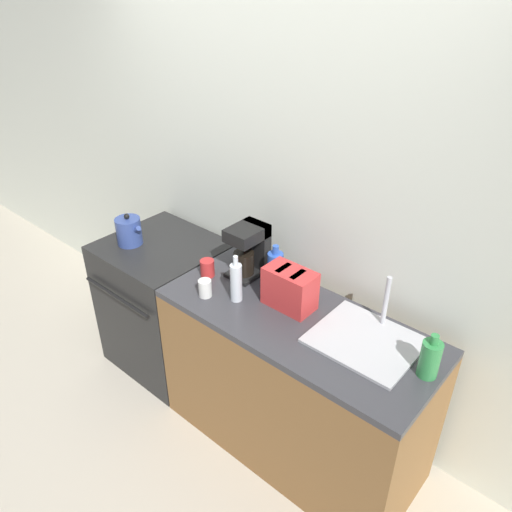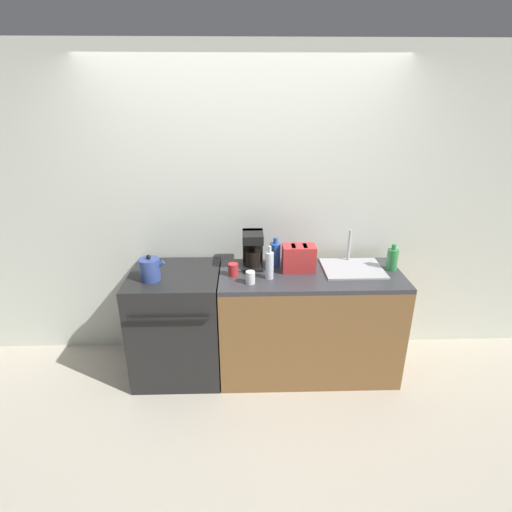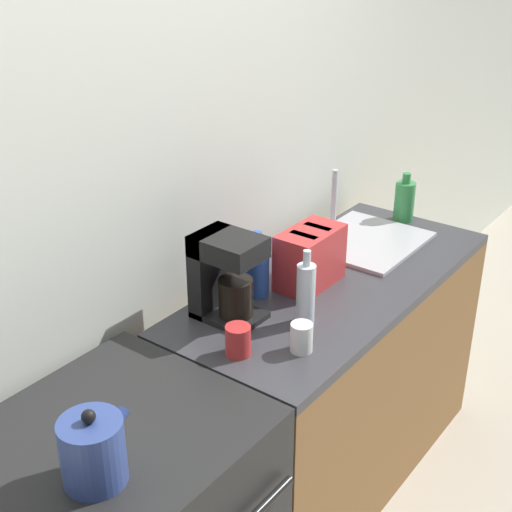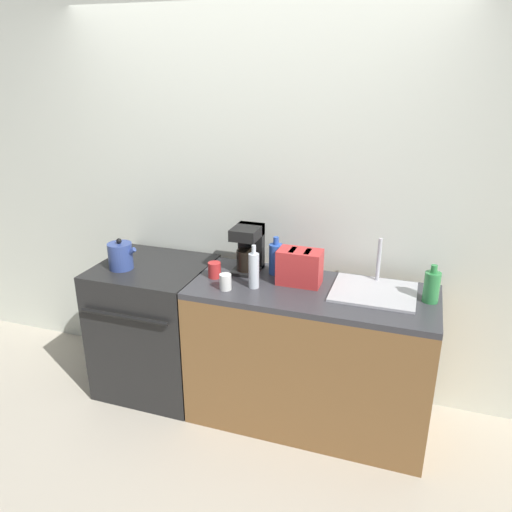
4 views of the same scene
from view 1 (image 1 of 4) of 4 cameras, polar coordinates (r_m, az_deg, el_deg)
ground_plane at (r=3.23m, az=-7.29°, el=-18.61°), size 12.00×12.00×0.00m
wall_back at (r=2.86m, az=1.74°, el=7.34°), size 8.00×0.05×2.60m
stove at (r=3.40m, az=-10.20°, el=-5.23°), size 0.70×0.71×0.91m
counter_block at (r=2.81m, az=4.29°, el=-14.38°), size 1.44×0.62×0.91m
kettle at (r=3.18m, az=-14.32°, el=2.78°), size 0.20×0.16×0.21m
toaster at (r=2.53m, az=3.88°, el=-3.70°), size 0.26×0.15×0.21m
coffee_maker at (r=2.76m, az=-0.69°, el=0.93°), size 0.16×0.22×0.30m
sink_tray at (r=2.41m, az=12.47°, el=-9.20°), size 0.48×0.41×0.28m
bottle_clear at (r=2.56m, az=-2.29°, el=-2.97°), size 0.06×0.06×0.26m
bottle_blue at (r=2.69m, az=2.21°, el=-1.41°), size 0.09×0.09×0.24m
bottle_green at (r=2.26m, az=19.26°, el=-11.01°), size 0.09×0.09×0.22m
cup_white at (r=2.64m, az=-5.84°, el=-3.68°), size 0.07×0.07×0.10m
cup_red at (r=2.80m, az=-5.58°, el=-1.38°), size 0.08×0.08×0.10m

